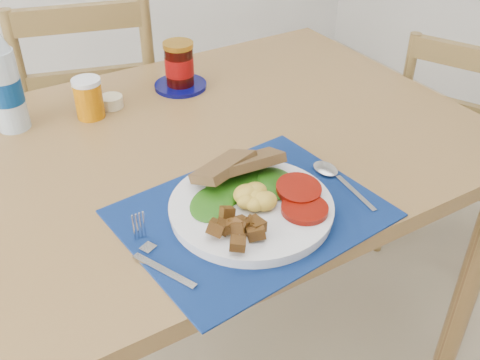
# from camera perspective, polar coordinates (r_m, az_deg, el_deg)

# --- Properties ---
(table) EXTENTS (1.40, 0.90, 0.75)m
(table) POSITION_cam_1_polar(r_m,az_deg,el_deg) (1.30, -6.26, 0.21)
(table) COLOR brown
(table) RESTS_ON ground
(chair_far) EXTENTS (0.51, 0.50, 1.13)m
(chair_far) POSITION_cam_1_polar(r_m,az_deg,el_deg) (1.87, -14.73, 7.45)
(chair_far) COLOR brown
(chair_far) RESTS_ON ground
(chair_end) EXTENTS (0.48, 0.49, 1.01)m
(chair_end) POSITION_cam_1_polar(r_m,az_deg,el_deg) (1.90, 21.22, 4.84)
(chair_end) COLOR brown
(chair_end) RESTS_ON ground
(placemat) EXTENTS (0.49, 0.40, 0.00)m
(placemat) POSITION_cam_1_polar(r_m,az_deg,el_deg) (1.05, 1.13, -3.40)
(placemat) COLOR black
(placemat) RESTS_ON table
(breakfast_plate) EXTENTS (0.30, 0.30, 0.07)m
(breakfast_plate) POSITION_cam_1_polar(r_m,az_deg,el_deg) (1.03, 0.99, -2.64)
(breakfast_plate) COLOR silver
(breakfast_plate) RESTS_ON placemat
(fork) EXTENTS (0.06, 0.18, 0.00)m
(fork) POSITION_cam_1_polar(r_m,az_deg,el_deg) (0.97, -8.77, -7.63)
(fork) COLOR #B2B5BA
(fork) RESTS_ON placemat
(spoon) EXTENTS (0.04, 0.19, 0.01)m
(spoon) POSITION_cam_1_polar(r_m,az_deg,el_deg) (1.15, 9.55, 0.36)
(spoon) COLOR #B2B5BA
(spoon) RESTS_ON placemat
(water_bottle) EXTENTS (0.07, 0.07, 0.25)m
(water_bottle) POSITION_cam_1_polar(r_m,az_deg,el_deg) (1.37, -22.87, 8.99)
(water_bottle) COLOR #ADBFCC
(water_bottle) RESTS_ON table
(juice_glass) EXTENTS (0.07, 0.07, 0.09)m
(juice_glass) POSITION_cam_1_polar(r_m,az_deg,el_deg) (1.39, -15.11, 7.92)
(juice_glass) COLOR #BA6704
(juice_glass) RESTS_ON table
(ramekin) EXTENTS (0.06, 0.06, 0.03)m
(ramekin) POSITION_cam_1_polar(r_m,az_deg,el_deg) (1.44, -12.94, 7.76)
(ramekin) COLOR beige
(ramekin) RESTS_ON table
(jam_on_saucer) EXTENTS (0.14, 0.14, 0.12)m
(jam_on_saucer) POSITION_cam_1_polar(r_m,az_deg,el_deg) (1.49, -6.17, 11.24)
(jam_on_saucer) COLOR #04064B
(jam_on_saucer) RESTS_ON table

